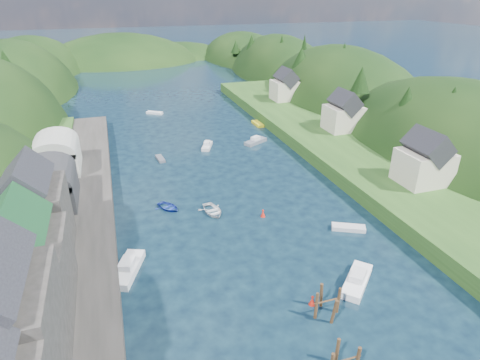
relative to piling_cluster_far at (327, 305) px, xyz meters
name	(u,v)px	position (x,y,z in m)	size (l,w,h in m)	color
ground	(205,153)	(-1.15, 46.00, -1.16)	(600.00, 600.00, 0.00)	black
hillside_right	(337,129)	(43.85, 71.00, -8.58)	(36.00, 245.56, 48.00)	black
far_hills	(147,82)	(0.06, 170.00, -11.96)	(103.00, 68.00, 44.00)	black
hill_trees	(191,81)	(-0.46, 60.36, 9.98)	(90.79, 145.64, 12.06)	black
quay_left	(63,260)	(-25.15, 16.00, -0.16)	(12.00, 110.00, 2.00)	#2D2B28
quayside_buildings	(7,303)	(-27.15, 2.39, 5.93)	(8.00, 35.84, 12.90)	#2D2B28
boat_sheds	(52,165)	(-27.15, 35.00, 4.11)	(7.00, 21.00, 7.50)	#2D2D30
terrace_right	(345,150)	(23.85, 36.00, 0.04)	(16.00, 120.00, 2.40)	#234719
right_bank_cottages	(338,114)	(26.85, 44.33, 4.68)	(9.00, 59.24, 8.41)	beige
piling_cluster_far	(327,305)	(0.00, 0.00, 0.00)	(2.90, 2.74, 3.47)	#382314
channel_buoy_near	(312,301)	(-0.71, 1.66, -0.68)	(0.70, 0.70, 1.10)	red
channel_buoy_far	(263,214)	(0.81, 19.57, -0.68)	(0.70, 0.70, 1.10)	red
moored_boats	(221,205)	(-4.08, 23.88, -0.75)	(35.96, 85.97, 1.76)	silver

